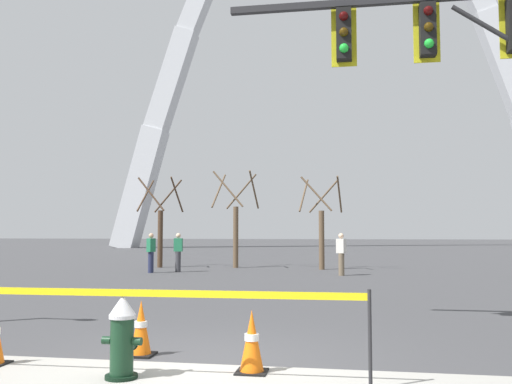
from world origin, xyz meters
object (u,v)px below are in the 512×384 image
object	(u,v)px
traffic_cone_mid_sidewalk	(141,328)
traffic_signal_gantry	(495,72)
fire_hydrant	(122,337)
monument_arch	(330,56)
pedestrian_walking_left	(178,252)
pedestrian_standing_center	(151,252)
pedestrian_near_trees	(341,254)
traffic_cone_by_hydrant	(252,342)

from	to	relation	value
traffic_cone_mid_sidewalk	traffic_signal_gantry	world-z (taller)	traffic_signal_gantry
fire_hydrant	monument_arch	bearing A→B (deg)	89.08
traffic_signal_gantry	monument_arch	world-z (taller)	monument_arch
pedestrian_walking_left	pedestrian_standing_center	bearing A→B (deg)	-146.16
traffic_cone_mid_sidewalk	pedestrian_near_trees	xyz separation A→B (m)	(2.43, 14.09, 0.46)
traffic_cone_by_hydrant	traffic_cone_mid_sidewalk	bearing A→B (deg)	158.01
pedestrian_near_trees	fire_hydrant	bearing A→B (deg)	-98.24
traffic_signal_gantry	traffic_cone_by_hydrant	bearing A→B (deg)	-139.47
monument_arch	fire_hydrant	bearing A→B (deg)	-90.92
traffic_cone_mid_sidewalk	pedestrian_walking_left	size ratio (longest dim) A/B	0.46
monument_arch	pedestrian_near_trees	size ratio (longest dim) A/B	28.50
traffic_cone_by_hydrant	traffic_signal_gantry	bearing A→B (deg)	40.53
fire_hydrant	pedestrian_standing_center	bearing A→B (deg)	109.28
monument_arch	traffic_cone_by_hydrant	bearing A→B (deg)	-89.28
traffic_cone_by_hydrant	traffic_signal_gantry	world-z (taller)	traffic_signal_gantry
traffic_cone_by_hydrant	pedestrian_near_trees	xyz separation A→B (m)	(0.81, 14.74, 0.46)
traffic_cone_mid_sidewalk	pedestrian_near_trees	bearing A→B (deg)	80.21
traffic_cone_by_hydrant	traffic_cone_mid_sidewalk	xyz separation A→B (m)	(-1.62, 0.65, 0.00)
traffic_cone_by_hydrant	monument_arch	bearing A→B (deg)	90.72
traffic_cone_mid_sidewalk	pedestrian_standing_center	bearing A→B (deg)	109.90
traffic_cone_by_hydrant	pedestrian_walking_left	bearing A→B (deg)	110.59
traffic_signal_gantry	pedestrian_near_trees	xyz separation A→B (m)	(-2.72, 11.72, -3.45)
fire_hydrant	traffic_cone_mid_sidewalk	size ratio (longest dim) A/B	1.36
traffic_signal_gantry	pedestrian_standing_center	distance (m)	16.08
traffic_signal_gantry	monument_arch	distance (m)	47.83
fire_hydrant	traffic_cone_by_hydrant	world-z (taller)	fire_hydrant
traffic_signal_gantry	monument_arch	xyz separation A→B (m)	(-4.15, 45.24, 14.97)
traffic_signal_gantry	pedestrian_standing_center	xyz separation A→B (m)	(-10.30, 11.85, -3.45)
fire_hydrant	traffic_cone_by_hydrant	bearing A→B (deg)	19.23
traffic_cone_by_hydrant	traffic_cone_mid_sidewalk	size ratio (longest dim) A/B	1.00
pedestrian_walking_left	pedestrian_standing_center	xyz separation A→B (m)	(-0.94, -0.63, 0.00)
monument_arch	pedestrian_walking_left	world-z (taller)	monument_arch
pedestrian_standing_center	traffic_cone_mid_sidewalk	bearing A→B (deg)	-70.10
fire_hydrant	traffic_signal_gantry	size ratio (longest dim) A/B	0.15
traffic_cone_mid_sidewalk	traffic_signal_gantry	bearing A→B (deg)	24.71
pedestrian_near_trees	traffic_cone_by_hydrant	bearing A→B (deg)	-93.16
traffic_cone_mid_sidewalk	pedestrian_walking_left	xyz separation A→B (m)	(-4.21, 14.85, 0.46)
pedestrian_near_trees	pedestrian_standing_center	bearing A→B (deg)	178.97
traffic_cone_by_hydrant	monument_arch	size ratio (longest dim) A/B	0.02
fire_hydrant	pedestrian_standing_center	distance (m)	16.28
pedestrian_walking_left	monument_arch	bearing A→B (deg)	80.95
monument_arch	traffic_cone_mid_sidewalk	bearing A→B (deg)	-91.21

